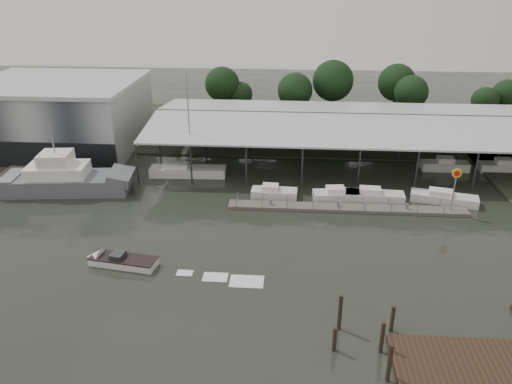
# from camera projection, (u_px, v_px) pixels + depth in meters

# --- Properties ---
(ground) EXTENTS (200.00, 200.00, 0.00)m
(ground) POSITION_uv_depth(u_px,v_px,m) (207.00, 248.00, 50.97)
(ground) COLOR #262B23
(ground) RESTS_ON ground
(land_strip_far) EXTENTS (140.00, 30.00, 0.30)m
(land_strip_far) POSITION_uv_depth(u_px,v_px,m) (246.00, 128.00, 89.15)
(land_strip_far) COLOR #363B2C
(land_strip_far) RESTS_ON ground
(storage_warehouse) EXTENTS (24.50, 20.50, 10.50)m
(storage_warehouse) POSITION_uv_depth(u_px,v_px,m) (60.00, 114.00, 77.95)
(storage_warehouse) COLOR #A3A8AE
(storage_warehouse) RESTS_ON ground
(covered_boat_shed) EXTENTS (58.24, 24.00, 6.96)m
(covered_boat_shed) POSITION_uv_depth(u_px,v_px,m) (352.00, 118.00, 72.79)
(covered_boat_shed) COLOR silver
(covered_boat_shed) RESTS_ON ground
(floating_dock) EXTENTS (28.00, 2.00, 1.40)m
(floating_dock) POSITION_uv_depth(u_px,v_px,m) (346.00, 208.00, 58.97)
(floating_dock) COLOR #666159
(floating_dock) RESTS_ON ground
(shell_fuel_sign) EXTENTS (1.10, 0.18, 5.55)m
(shell_fuel_sign) POSITION_uv_depth(u_px,v_px,m) (455.00, 182.00, 56.62)
(shell_fuel_sign) COLOR gray
(shell_fuel_sign) RESTS_ON ground
(grey_trawler) EXTENTS (16.64, 6.86, 8.84)m
(grey_trawler) POSITION_uv_depth(u_px,v_px,m) (68.00, 179.00, 63.46)
(grey_trawler) COLOR slate
(grey_trawler) RESTS_ON ground
(white_sailboat) EXTENTS (10.42, 3.03, 14.21)m
(white_sailboat) POSITION_uv_depth(u_px,v_px,m) (187.00, 171.00, 68.58)
(white_sailboat) COLOR white
(white_sailboat) RESTS_ON ground
(speedboat_underway) EXTENTS (18.09, 4.79, 2.00)m
(speedboat_underway) POSITION_uv_depth(u_px,v_px,m) (118.00, 261.00, 48.01)
(speedboat_underway) COLOR white
(speedboat_underway) RESTS_ON ground
(moored_cruiser_0) EXTENTS (5.76, 2.48, 1.70)m
(moored_cruiser_0) POSITION_uv_depth(u_px,v_px,m) (274.00, 193.00, 62.05)
(moored_cruiser_0) COLOR white
(moored_cruiser_0) RESTS_ON ground
(moored_cruiser_1) EXTENTS (6.59, 3.01, 1.70)m
(moored_cruiser_1) POSITION_uv_depth(u_px,v_px,m) (339.00, 195.00, 61.44)
(moored_cruiser_1) COLOR white
(moored_cruiser_1) RESTS_ON ground
(moored_cruiser_2) EXTENTS (7.38, 2.60, 1.70)m
(moored_cruiser_2) POSITION_uv_depth(u_px,v_px,m) (373.00, 196.00, 61.22)
(moored_cruiser_2) COLOR white
(moored_cruiser_2) RESTS_ON ground
(moored_cruiser_3) EXTENTS (8.11, 4.02, 1.70)m
(moored_cruiser_3) POSITION_uv_depth(u_px,v_px,m) (443.00, 198.00, 60.63)
(moored_cruiser_3) COLOR white
(moored_cruiser_3) RESTS_ON ground
(mooring_pilings) EXTENTS (5.07, 9.13, 3.77)m
(mooring_pilings) POSITION_uv_depth(u_px,v_px,m) (363.00, 347.00, 36.09)
(mooring_pilings) COLOR #36261B
(mooring_pilings) RESTS_ON ground
(horizon_tree_line) EXTENTS (66.43, 11.65, 11.17)m
(horizon_tree_line) POSITION_uv_depth(u_px,v_px,m) (366.00, 88.00, 90.52)
(horizon_tree_line) COLOR black
(horizon_tree_line) RESTS_ON ground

